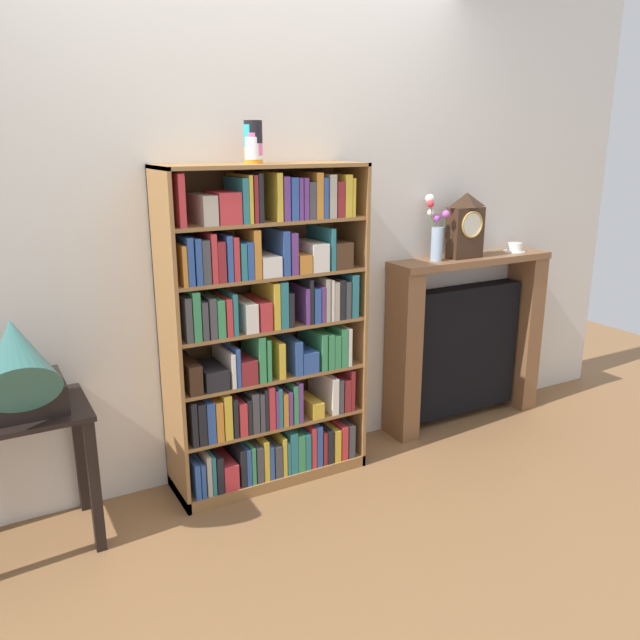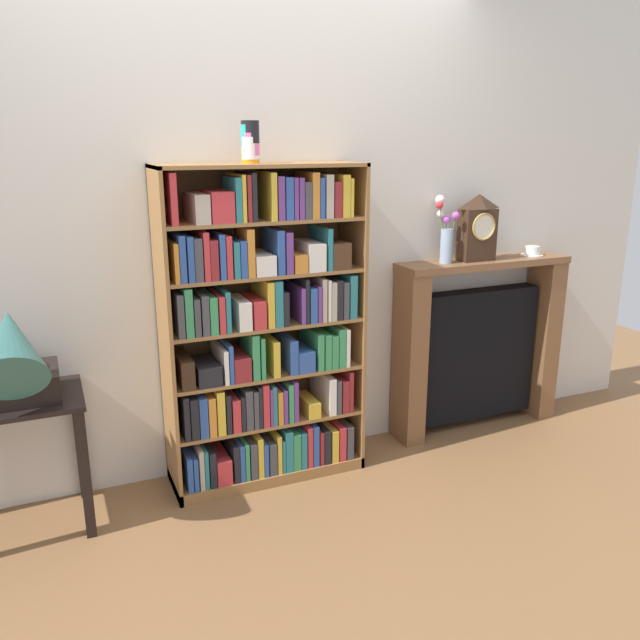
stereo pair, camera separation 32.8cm
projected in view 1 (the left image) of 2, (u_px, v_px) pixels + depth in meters
The scene contains 10 objects.
ground_plane at pixel (275, 483), 3.37m from camera, with size 8.04×6.40×0.02m, color brown.
wall_back at pixel (267, 225), 3.31m from camera, with size 5.04×0.08×2.60m, color silver.
bookshelf at pixel (266, 341), 3.21m from camera, with size 1.00×0.34×1.62m.
cup_stack at pixel (253, 142), 2.93m from camera, with size 0.09×0.09×0.19m.
side_table_left at pixel (26, 446), 2.72m from camera, with size 0.53×0.43×0.63m.
gramophone at pixel (17, 368), 2.54m from camera, with size 0.35×0.52×0.51m.
fireplace_mantel at pixel (464, 341), 3.99m from camera, with size 1.09×0.24×1.05m.
mantel_clock at pixel (466, 226), 3.75m from camera, with size 0.21×0.12×0.38m.
flower_vase at pixel (436, 232), 3.67m from camera, with size 0.12×0.14×0.37m.
teacup_with_saucer at pixel (515, 248), 3.99m from camera, with size 0.14×0.14×0.06m.
Camera 1 is at (-1.26, -2.74, 1.72)m, focal length 36.10 mm.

